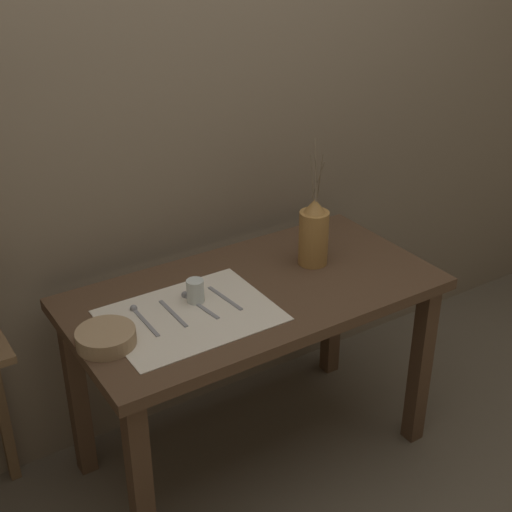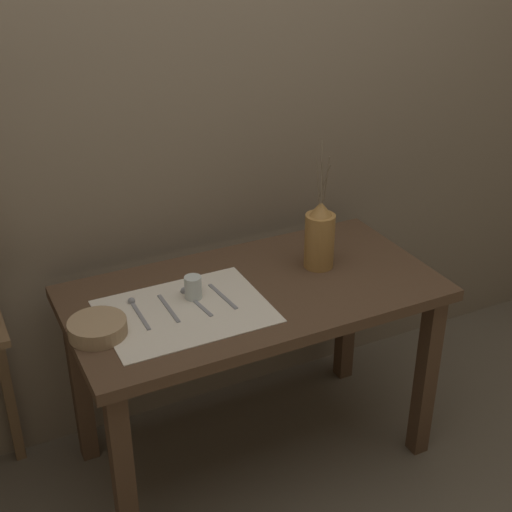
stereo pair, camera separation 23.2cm
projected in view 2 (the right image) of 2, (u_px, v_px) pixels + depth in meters
The scene contains 11 objects.
ground_plane at pixel (254, 451), 2.70m from camera, with size 12.00×12.00×0.00m, color brown.
stone_wall_back at pixel (199, 113), 2.49m from camera, with size 7.00×0.06×2.40m.
wooden_table at pixel (254, 315), 2.42m from camera, with size 1.24×0.64×0.71m.
linen_cloth at pixel (185, 311), 2.24m from camera, with size 0.52×0.39×0.00m.
pitcher_with_flowers at pixel (320, 237), 2.46m from camera, with size 0.10×0.10×0.45m.
wooden_bowl at pixel (98, 328), 2.11m from camera, with size 0.18×0.18×0.05m.
glass_tumbler_near at pixel (193, 287), 2.30m from camera, with size 0.06×0.06×0.08m.
spoon_outer at pixel (135, 306), 2.26m from camera, with size 0.02×0.19×0.02m.
fork_outer at pixel (169, 308), 2.25m from camera, with size 0.01×0.18×0.00m.
spoon_inner at pixel (189, 296), 2.32m from camera, with size 0.04×0.19×0.02m.
knife_center at pixel (223, 296), 2.32m from camera, with size 0.03×0.18×0.00m.
Camera 2 is at (-0.90, -1.84, 1.91)m, focal length 50.00 mm.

